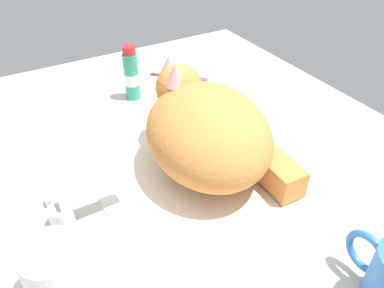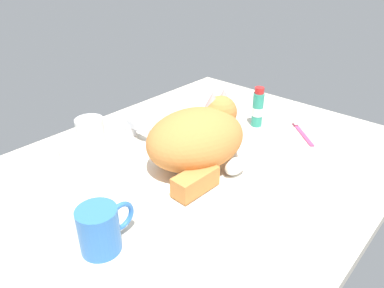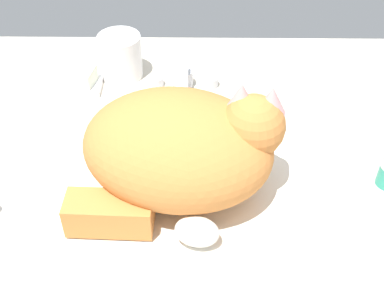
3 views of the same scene
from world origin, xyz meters
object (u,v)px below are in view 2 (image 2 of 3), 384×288
coffee_mug (101,229)px  faucet (134,130)px  toothpaste_bottle (258,108)px  toothbrush (302,132)px  rinse_cup (91,132)px  cat (199,137)px  soap_bar (74,153)px

coffee_mug → faucet: bearing=41.9°
coffee_mug → toothpaste_bottle: toothpaste_bottle is taller
toothbrush → toothpaste_bottle: bearing=108.2°
faucet → toothbrush: (33.69, -34.77, -1.80)cm
toothpaste_bottle → toothbrush: bearing=-71.8°
rinse_cup → cat: bearing=-67.5°
cat → soap_bar: cat is taller
cat → toothbrush: size_ratio=2.53×
rinse_cup → toothbrush: size_ratio=0.70×
faucet → toothbrush: 48.45cm
faucet → cat: cat is taller
toothpaste_bottle → toothbrush: (4.22, -12.86, -5.10)cm
faucet → toothpaste_bottle: size_ratio=1.02×
coffee_mug → soap_bar: (13.41, 29.90, -1.90)cm
faucet → rinse_cup: size_ratio=1.56×
cat → toothbrush: 35.64cm
coffee_mug → toothpaste_bottle: (61.54, 6.90, 1.21)cm
soap_bar → faucet: bearing=-3.3°
cat → coffee_mug: bearing=-170.6°
faucet → soap_bar: bearing=176.7°
coffee_mug → toothbrush: 66.14cm
soap_bar → cat: bearing=-51.7°
faucet → coffee_mug: coffee_mug is taller
soap_bar → toothpaste_bottle: size_ratio=0.57×
faucet → toothpaste_bottle: 36.87cm
cat → toothbrush: (32.98, -11.39, -7.24)cm
faucet → soap_bar: 18.69cm
cat → toothpaste_bottle: (28.76, 1.47, -2.15)cm
rinse_cup → soap_bar: size_ratio=1.15×
cat → faucet: bearing=91.7°
cat → toothpaste_bottle: bearing=2.9°
faucet → toothpaste_bottle: bearing=-36.6°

